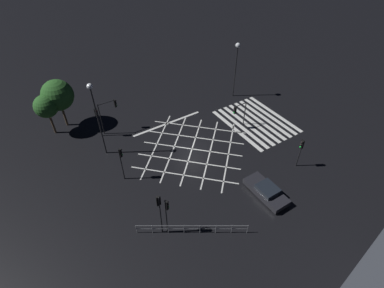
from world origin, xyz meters
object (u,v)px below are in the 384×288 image
object	(u,v)px
traffic_light_sw_cross	(301,148)
traffic_light_median_north	(121,158)
traffic_light_nw_main	(159,208)
street_tree_near	(58,95)
waiting_car	(266,191)
street_lamp_west	(237,56)
street_tree_far	(46,106)
traffic_light_ne_cross	(109,109)
traffic_light_ne_main	(97,117)
traffic_light_median_south	(239,111)
street_lamp_east	(94,105)
traffic_light_nw_cross	(167,211)

from	to	relation	value
traffic_light_sw_cross	traffic_light_median_north	size ratio (longest dim) A/B	0.89
traffic_light_nw_main	street_tree_near	distance (m)	19.55
traffic_light_nw_main	waiting_car	xyz separation A→B (m)	(-1.86, -10.10, -2.68)
waiting_car	street_lamp_west	bearing A→B (deg)	-28.80
street_tree_far	traffic_light_ne_cross	bearing A→B (deg)	-119.44
traffic_light_ne_main	street_lamp_west	bearing A→B (deg)	85.73
traffic_light_sw_cross	traffic_light_ne_cross	distance (m)	21.03
traffic_light_sw_cross	traffic_light_median_south	bearing A→B (deg)	-84.56
traffic_light_ne_main	street_tree_far	xyz separation A→B (m)	(3.58, 4.39, 0.96)
street_lamp_east	street_lamp_west	bearing A→B (deg)	-84.96
traffic_light_nw_cross	traffic_light_median_south	bearing A→B (deg)	30.05
traffic_light_nw_main	street_lamp_west	size ratio (longest dim) A/B	0.60
traffic_light_ne_main	street_lamp_east	xyz separation A→B (m)	(-3.05, 0.63, 3.52)
street_lamp_west	traffic_light_median_north	bearing A→B (deg)	108.61
traffic_light_median_north	traffic_light_median_south	distance (m)	14.76
traffic_light_median_south	street_lamp_west	xyz separation A→B (m)	(5.80, -4.03, 3.52)
traffic_light_median_north	waiting_car	size ratio (longest dim) A/B	0.87
traffic_light_nw_main	traffic_light_median_north	distance (m)	7.32
traffic_light_median_north	waiting_car	xyz separation A→B (m)	(-9.17, -10.26, -2.27)
street_lamp_west	street_tree_far	xyz separation A→B (m)	(4.95, 22.75, -2.17)
traffic_light_ne_main	street_tree_far	bearing A→B (deg)	-129.25
traffic_light_sw_cross	street_lamp_east	distance (m)	20.57
traffic_light_ne_main	traffic_light_median_south	world-z (taller)	traffic_light_ne_main
traffic_light_nw_main	traffic_light_median_north	bearing A→B (deg)	1.28
street_tree_near	traffic_light_sw_cross	bearing A→B (deg)	-138.20
traffic_light_ne_main	traffic_light_median_north	distance (m)	7.70
street_lamp_west	street_tree_near	bearing A→B (deg)	74.86
traffic_light_nw_main	street_tree_near	bearing A→B (deg)	7.51
traffic_light_nw_cross	traffic_light_nw_main	bearing A→B (deg)	143.02
traffic_light_ne_cross	waiting_car	world-z (taller)	traffic_light_ne_cross
traffic_light_median_north	waiting_car	world-z (taller)	traffic_light_median_north
traffic_light_nw_main	traffic_light_median_south	distance (m)	16.57
traffic_light_median_south	street_lamp_east	distance (m)	16.01
traffic_light_nw_main	street_tree_far	distance (m)	19.05
traffic_light_nw_main	traffic_light_sw_cross	world-z (taller)	traffic_light_nw_main
street_lamp_west	street_tree_far	bearing A→B (deg)	77.72
traffic_light_nw_cross	street_lamp_west	xyz separation A→B (m)	(13.97, -18.16, 2.95)
traffic_light_median_south	street_lamp_west	world-z (taller)	street_lamp_west
street_lamp_east	traffic_light_nw_cross	bearing A→B (deg)	-176.09
traffic_light_sw_cross	street_lamp_west	size ratio (longest dim) A/B	0.47
traffic_light_median_north	street_tree_near	distance (m)	12.36
traffic_light_nw_cross	traffic_light_median_north	bearing A→B (deg)	94.60
traffic_light_ne_cross	street_lamp_west	size ratio (longest dim) A/B	0.55
street_tree_near	street_tree_far	distance (m)	1.84
traffic_light_median_north	traffic_light_ne_cross	bearing A→B (deg)	76.68
traffic_light_sw_cross	street_lamp_west	bearing A→B (deg)	-102.66
traffic_light_median_north	street_lamp_east	bearing A→B (deg)	92.77
traffic_light_median_north	street_lamp_east	size ratio (longest dim) A/B	0.46
traffic_light_sw_cross	street_tree_near	bearing A→B (deg)	-48.20
traffic_light_sw_cross	street_tree_near	world-z (taller)	street_tree_near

